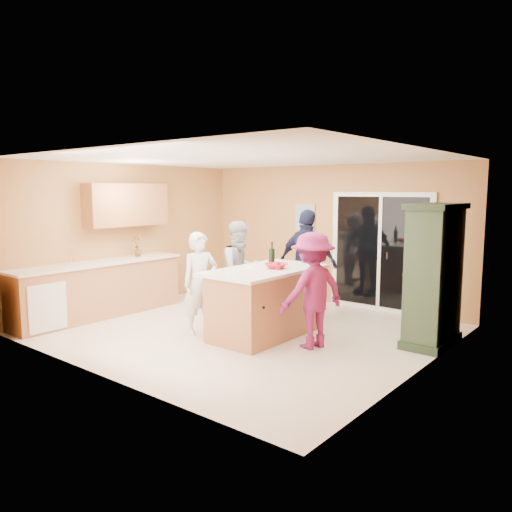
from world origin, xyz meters
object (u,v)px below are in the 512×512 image
Objects in this scene: green_hutch at (434,277)px; woman_grey at (241,271)px; kitchen_island at (265,304)px; woman_navy at (307,263)px; woman_white at (200,283)px; woman_magenta at (312,290)px.

green_hutch is 1.20× the size of woman_grey.
woman_navy reaches higher than kitchen_island.
woman_white is at bearing 65.32° from woman_navy.
woman_white is (-2.90, -1.62, -0.19)m from green_hutch.
woman_navy is 1.68m from woman_magenta.
woman_grey is at bearing 24.01° from woman_white.
woman_white is at bearing -161.76° from woman_grey.
kitchen_island is 1.25× the size of woman_white.
woman_magenta is at bearing -92.07° from woman_grey.
woman_grey is 0.90× the size of woman_navy.
kitchen_island is at bearing -104.28° from woman_grey.
woman_white is 0.93× the size of woman_grey.
green_hutch is 3.03m from woman_grey.
woman_magenta is at bearing -1.58° from kitchen_island.
green_hutch reaches higher than woman_white.
woman_white is 0.84× the size of woman_navy.
woman_magenta is (1.66, 0.48, 0.03)m from woman_white.
woman_white is at bearing -55.85° from woman_magenta.
kitchen_island is at bearing -73.60° from woman_magenta.
woman_white reaches higher than kitchen_island.
woman_white is 1.73m from woman_magenta.
woman_navy is at bearing 174.13° from green_hutch.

